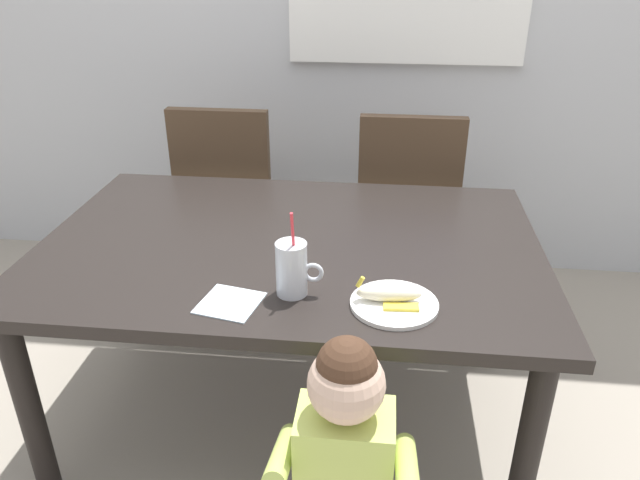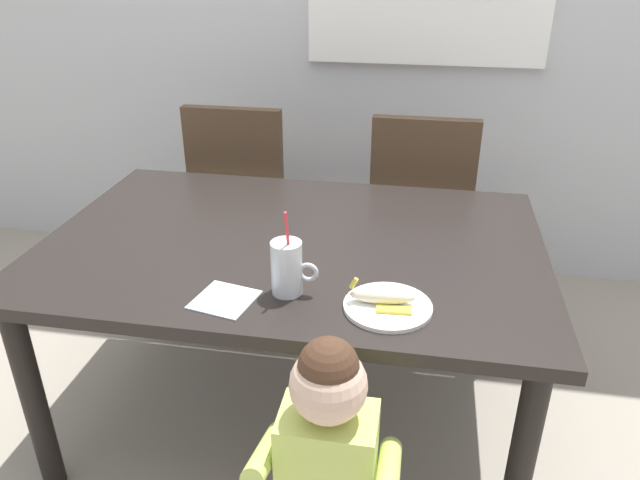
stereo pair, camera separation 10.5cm
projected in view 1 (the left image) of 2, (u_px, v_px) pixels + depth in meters
ground_plane at (294, 414)px, 2.22m from camera, size 24.00×24.00×0.00m
dining_table at (291, 263)px, 1.94m from camera, size 1.57×1.05×0.72m
dining_chair_left at (230, 195)px, 2.71m from camera, size 0.44×0.44×0.96m
dining_chair_right at (407, 204)px, 2.61m from camera, size 0.44×0.45×0.96m
toddler_standing at (345, 453)px, 1.37m from camera, size 0.33×0.24×0.84m
milk_cup at (292, 272)px, 1.59m from camera, size 0.13×0.08×0.25m
snack_plate at (394, 304)px, 1.56m from camera, size 0.23×0.23×0.01m
peeled_banana at (390, 294)px, 1.55m from camera, size 0.17×0.11×0.07m
paper_napkin at (230, 303)px, 1.57m from camera, size 0.18×0.18×0.00m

